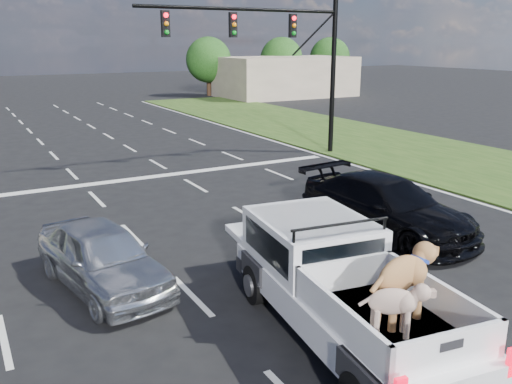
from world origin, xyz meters
The scene contains 11 objects.
ground centered at (0.00, 0.00, 0.00)m, with size 160.00×160.00×0.00m, color black.
road_markings centered at (0.00, 6.56, 0.01)m, with size 17.75×60.00×0.01m.
grass_shoulder_right centered at (13.00, 6.00, 0.03)m, with size 8.00×60.00×0.06m, color #234214.
traffic_signal centered at (7.20, 10.50, 4.73)m, with size 9.11×0.31×7.00m.
building_right centered at (22.00, 34.00, 1.80)m, with size 12.00×7.00×3.60m, color #BDA990.
tree_far_d centered at (16.00, 38.00, 3.29)m, with size 4.20×4.20×5.40m.
tree_far_e centered at (24.00, 38.00, 3.29)m, with size 4.20×4.20×5.40m.
tree_far_f centered at (30.00, 38.00, 3.29)m, with size 4.20×4.20×5.40m.
pickup_truck centered at (-0.08, -2.66, 0.97)m, with size 2.67×5.70×2.06m.
silver_sedan centered at (-3.19, 1.25, 0.69)m, with size 1.63×4.06×1.38m, color silver.
black_coupe centered at (4.22, 0.89, 0.76)m, with size 2.13×5.24×1.52m, color black.
Camera 1 is at (-5.52, -9.38, 4.99)m, focal length 38.00 mm.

